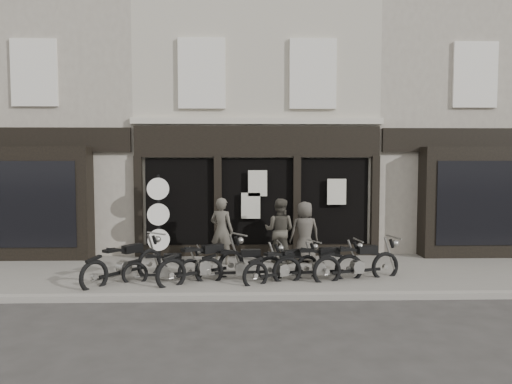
{
  "coord_description": "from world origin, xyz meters",
  "views": [
    {
      "loc": [
        -0.46,
        -11.57,
        3.0
      ],
      "look_at": [
        -0.08,
        1.6,
        2.08
      ],
      "focal_mm": 35.0,
      "sensor_mm": 36.0,
      "label": 1
    }
  ],
  "objects_px": {
    "motorcycle_0": "(124,266)",
    "motorcycle_4": "(283,269)",
    "motorcycle_1": "(164,270)",
    "man_centre": "(279,231)",
    "man_right": "(305,232)",
    "advert_sign_post": "(159,221)",
    "man_left": "(222,231)",
    "motorcycle_3": "(241,268)",
    "motorcycle_6": "(358,266)",
    "motorcycle_2": "(203,266)",
    "motorcycle_5": "(319,267)"
  },
  "relations": [
    {
      "from": "motorcycle_1",
      "to": "man_left",
      "type": "bearing_deg",
      "value": 43.1
    },
    {
      "from": "motorcycle_6",
      "to": "motorcycle_3",
      "type": "bearing_deg",
      "value": 163.55
    },
    {
      "from": "motorcycle_0",
      "to": "motorcycle_6",
      "type": "height_order",
      "value": "motorcycle_0"
    },
    {
      "from": "motorcycle_1",
      "to": "motorcycle_2",
      "type": "bearing_deg",
      "value": -14.33
    },
    {
      "from": "motorcycle_1",
      "to": "motorcycle_3",
      "type": "xyz_separation_m",
      "value": [
        1.81,
        -0.01,
        0.05
      ]
    },
    {
      "from": "motorcycle_1",
      "to": "man_centre",
      "type": "relative_size",
      "value": 1.06
    },
    {
      "from": "motorcycle_0",
      "to": "motorcycle_2",
      "type": "bearing_deg",
      "value": -54.6
    },
    {
      "from": "motorcycle_2",
      "to": "man_right",
      "type": "bearing_deg",
      "value": 1.43
    },
    {
      "from": "motorcycle_1",
      "to": "man_centre",
      "type": "xyz_separation_m",
      "value": [
        2.86,
        1.92,
        0.64
      ]
    },
    {
      "from": "man_centre",
      "to": "man_left",
      "type": "bearing_deg",
      "value": 23.77
    },
    {
      "from": "motorcycle_1",
      "to": "motorcycle_0",
      "type": "bearing_deg",
      "value": 167.19
    },
    {
      "from": "advert_sign_post",
      "to": "man_centre",
      "type": "bearing_deg",
      "value": -20.39
    },
    {
      "from": "motorcycle_3",
      "to": "advert_sign_post",
      "type": "relative_size",
      "value": 0.84
    },
    {
      "from": "motorcycle_2",
      "to": "advert_sign_post",
      "type": "xyz_separation_m",
      "value": [
        -1.4,
        2.26,
        0.77
      ]
    },
    {
      "from": "man_right",
      "to": "advert_sign_post",
      "type": "distance_m",
      "value": 4.05
    },
    {
      "from": "motorcycle_3",
      "to": "motorcycle_4",
      "type": "height_order",
      "value": "motorcycle_3"
    },
    {
      "from": "motorcycle_0",
      "to": "motorcycle_3",
      "type": "relative_size",
      "value": 0.95
    },
    {
      "from": "motorcycle_5",
      "to": "advert_sign_post",
      "type": "relative_size",
      "value": 0.88
    },
    {
      "from": "advert_sign_post",
      "to": "motorcycle_3",
      "type": "bearing_deg",
      "value": -59.53
    },
    {
      "from": "motorcycle_5",
      "to": "man_left",
      "type": "relative_size",
      "value": 1.23
    },
    {
      "from": "motorcycle_0",
      "to": "motorcycle_1",
      "type": "bearing_deg",
      "value": -53.85
    },
    {
      "from": "man_left",
      "to": "man_right",
      "type": "relative_size",
      "value": 1.07
    },
    {
      "from": "motorcycle_2",
      "to": "man_centre",
      "type": "relative_size",
      "value": 1.17
    },
    {
      "from": "motorcycle_3",
      "to": "motorcycle_4",
      "type": "relative_size",
      "value": 1.11
    },
    {
      "from": "motorcycle_3",
      "to": "motorcycle_6",
      "type": "distance_m",
      "value": 2.76
    },
    {
      "from": "motorcycle_3",
      "to": "man_centre",
      "type": "distance_m",
      "value": 2.28
    },
    {
      "from": "motorcycle_3",
      "to": "motorcycle_5",
      "type": "xyz_separation_m",
      "value": [
        1.85,
        -0.04,
        0.02
      ]
    },
    {
      "from": "motorcycle_3",
      "to": "motorcycle_4",
      "type": "xyz_separation_m",
      "value": [
        0.98,
        -0.12,
        -0.01
      ]
    },
    {
      "from": "motorcycle_6",
      "to": "man_left",
      "type": "height_order",
      "value": "man_left"
    },
    {
      "from": "motorcycle_5",
      "to": "advert_sign_post",
      "type": "distance_m",
      "value": 4.78
    },
    {
      "from": "man_left",
      "to": "man_centre",
      "type": "distance_m",
      "value": 1.58
    },
    {
      "from": "motorcycle_2",
      "to": "advert_sign_post",
      "type": "relative_size",
      "value": 0.82
    },
    {
      "from": "motorcycle_4",
      "to": "man_left",
      "type": "relative_size",
      "value": 1.06
    },
    {
      "from": "motorcycle_3",
      "to": "man_centre",
      "type": "height_order",
      "value": "man_centre"
    },
    {
      "from": "man_centre",
      "to": "man_right",
      "type": "height_order",
      "value": "man_centre"
    },
    {
      "from": "motorcycle_3",
      "to": "man_left",
      "type": "xyz_separation_m",
      "value": [
        -0.52,
        1.81,
        0.62
      ]
    },
    {
      "from": "motorcycle_6",
      "to": "man_left",
      "type": "bearing_deg",
      "value": 134.69
    },
    {
      "from": "motorcycle_0",
      "to": "motorcycle_4",
      "type": "relative_size",
      "value": 1.05
    },
    {
      "from": "man_left",
      "to": "advert_sign_post",
      "type": "relative_size",
      "value": 0.72
    },
    {
      "from": "motorcycle_5",
      "to": "motorcycle_1",
      "type": "bearing_deg",
      "value": 171.33
    },
    {
      "from": "motorcycle_5",
      "to": "man_left",
      "type": "bearing_deg",
      "value": 134.13
    },
    {
      "from": "motorcycle_0",
      "to": "advert_sign_post",
      "type": "xyz_separation_m",
      "value": [
        0.45,
        2.19,
        0.78
      ]
    },
    {
      "from": "man_right",
      "to": "advert_sign_post",
      "type": "height_order",
      "value": "advert_sign_post"
    },
    {
      "from": "motorcycle_6",
      "to": "motorcycle_4",
      "type": "bearing_deg",
      "value": 167.36
    },
    {
      "from": "motorcycle_0",
      "to": "motorcycle_5",
      "type": "height_order",
      "value": "motorcycle_0"
    },
    {
      "from": "motorcycle_0",
      "to": "motorcycle_6",
      "type": "relative_size",
      "value": 0.91
    },
    {
      "from": "motorcycle_1",
      "to": "man_right",
      "type": "relative_size",
      "value": 1.11
    },
    {
      "from": "motorcycle_0",
      "to": "man_left",
      "type": "relative_size",
      "value": 1.12
    },
    {
      "from": "motorcycle_0",
      "to": "man_centre",
      "type": "bearing_deg",
      "value": -25.89
    },
    {
      "from": "motorcycle_6",
      "to": "advert_sign_post",
      "type": "xyz_separation_m",
      "value": [
        -5.05,
        2.22,
        0.79
      ]
    }
  ]
}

